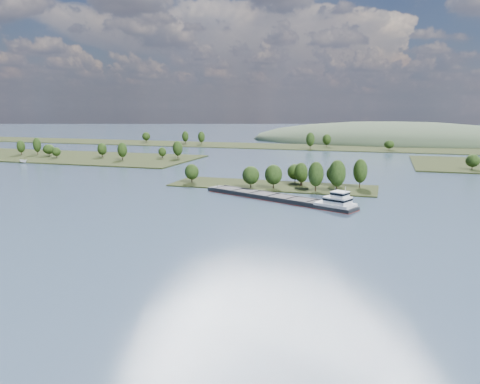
% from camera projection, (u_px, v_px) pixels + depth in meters
% --- Properties ---
extents(ground, '(1800.00, 1800.00, 0.00)m').
position_uv_depth(ground, '(234.00, 213.00, 172.97)').
color(ground, '#3E516B').
rests_on(ground, ground).
extents(tree_island, '(100.00, 30.29, 15.73)m').
position_uv_depth(tree_island, '(287.00, 179.00, 225.19)').
color(tree_island, black).
rests_on(tree_island, ground).
extents(left_bank, '(300.00, 80.00, 15.27)m').
position_uv_depth(left_bank, '(16.00, 154.00, 371.26)').
color(left_bank, black).
rests_on(left_bank, ground).
extents(back_shoreline, '(900.00, 60.00, 16.09)m').
position_uv_depth(back_shoreline, '(335.00, 147.00, 433.20)').
color(back_shoreline, black).
rests_on(back_shoreline, ground).
extents(hill_west, '(320.00, 160.00, 44.00)m').
position_uv_depth(hill_west, '(394.00, 142.00, 511.90)').
color(hill_west, '#3A4A33').
rests_on(hill_west, ground).
extents(cargo_barge, '(69.94, 36.74, 9.81)m').
position_uv_depth(cargo_barge, '(286.00, 198.00, 193.23)').
color(cargo_barge, black).
rests_on(cargo_barge, ground).
extents(motorboat, '(7.20, 3.94, 2.63)m').
position_uv_depth(motorboat, '(23.00, 161.00, 321.45)').
color(motorboat, silver).
rests_on(motorboat, ground).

